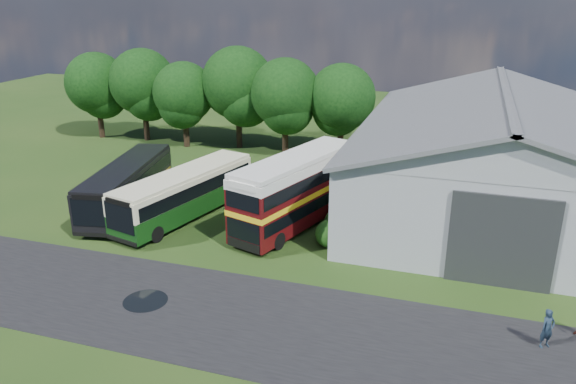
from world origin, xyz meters
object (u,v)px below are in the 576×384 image
(bus_dark_single, at_px, (127,185))
(storage_shed, at_px, (499,149))
(bus_maroon_double, at_px, (297,191))
(visitor_a, at_px, (547,329))
(bus_green_single, at_px, (185,193))

(bus_dark_single, bearing_deg, storage_shed, 8.22)
(storage_shed, distance_m, bus_maroon_double, 14.47)
(bus_maroon_double, height_order, visitor_a, bus_maroon_double)
(bus_green_single, bearing_deg, visitor_a, -7.52)
(visitor_a, bearing_deg, bus_green_single, 121.49)
(storage_shed, relative_size, visitor_a, 13.77)
(storage_shed, xyz_separation_m, bus_green_single, (-19.67, -8.53, -2.48))
(storage_shed, relative_size, bus_dark_single, 2.12)
(visitor_a, bearing_deg, storage_shed, 59.25)
(storage_shed, distance_m, bus_dark_single, 25.79)
(bus_green_single, bearing_deg, storage_shed, 37.33)
(bus_green_single, distance_m, bus_dark_single, 4.62)
(bus_green_single, bearing_deg, bus_maroon_double, 21.23)
(storage_shed, height_order, bus_dark_single, storage_shed)
(bus_maroon_double, height_order, bus_dark_single, bus_maroon_double)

